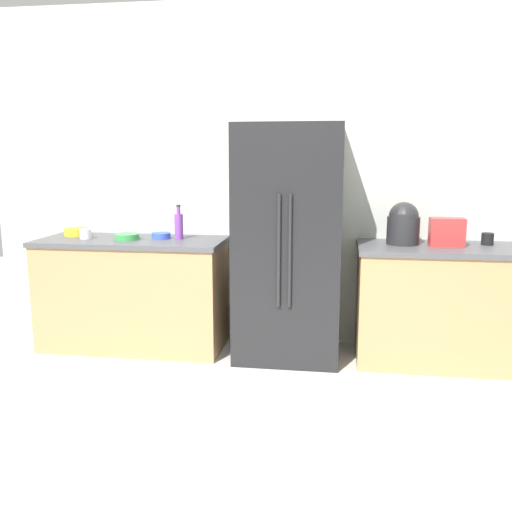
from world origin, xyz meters
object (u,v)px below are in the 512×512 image
Objects in this scene: refrigerator at (289,244)px; cup_b at (487,239)px; toaster at (447,232)px; bowl_c at (127,237)px; rice_cooker at (403,224)px; bottle_a at (179,225)px; cup_c at (86,234)px; bowl_b at (161,236)px; bowl_a at (76,232)px.

cup_b is (1.51, 0.14, 0.05)m from refrigerator.
toaster is 1.27× the size of bowl_c.
bowl_c is at bearing -179.21° from toaster.
toaster is at bearing -8.97° from rice_cooker.
toaster is at bearing -1.44° from bottle_a.
cup_b is at bearing 18.18° from toaster.
cup_c is 0.47× the size of bowl_c.
refrigerator reaches higher than rice_cooker.
bottle_a is 1.80× the size of bowl_b.
refrigerator reaches higher than bottle_a.
toaster is 2.86m from cup_c.
bottle_a is 1.42× the size of bowl_a.
cup_c reaches higher than bowl_c.
rice_cooker is 1.16× the size of bottle_a.
rice_cooker reaches higher than bowl_b.
toaster is 1.27× the size of bowl_a.
refrigerator reaches higher than cup_c.
bowl_b is at bearing 179.18° from bottle_a.
bowl_a is at bearing 179.94° from cup_b.
rice_cooker is 2.09× the size of bowl_b.
rice_cooker is 3.52× the size of cup_b.
rice_cooker is 2.71m from bowl_a.
bowl_b is (-1.06, 0.09, 0.03)m from refrigerator.
cup_c is (-2.86, -0.05, -0.07)m from toaster.
bowl_a is at bearing 177.93° from toaster.
bowl_c is (-0.26, -0.09, -0.00)m from bowl_b.
refrigerator reaches higher than bowl_b.
cup_b reaches higher than bowl_b.
bottle_a is 1.43× the size of bowl_c.
bowl_b is (-0.15, 0.00, -0.09)m from bottle_a.
cup_b is (2.42, 0.05, -0.07)m from bottle_a.
refrigerator is at bearing 0.56° from cup_c.
cup_b is at bearing 5.05° from rice_cooker.
toaster is at bearing -1.40° from bowl_b.
bowl_c is (0.51, -0.14, -0.01)m from bowl_a.
rice_cooker is 2.20m from bowl_c.
refrigerator is 9.25× the size of bowl_c.
bottle_a is (-1.78, 0.00, -0.04)m from rice_cooker.
bottle_a reaches higher than cup_b.
cup_b is 0.59× the size of bowl_b.
bowl_a is at bearing 176.49° from bottle_a.
rice_cooker reaches higher than bowl_a.
rice_cooker is 2.55m from cup_c.
cup_b is 2.83m from bowl_c.
refrigerator reaches higher than cup_b.
bottle_a is 0.77m from cup_c.
rice_cooker is 3.53× the size of cup_c.
toaster is at bearing -161.82° from cup_b.
rice_cooker is 1.94m from bowl_b.
refrigerator is at bearing -174.77° from cup_b.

